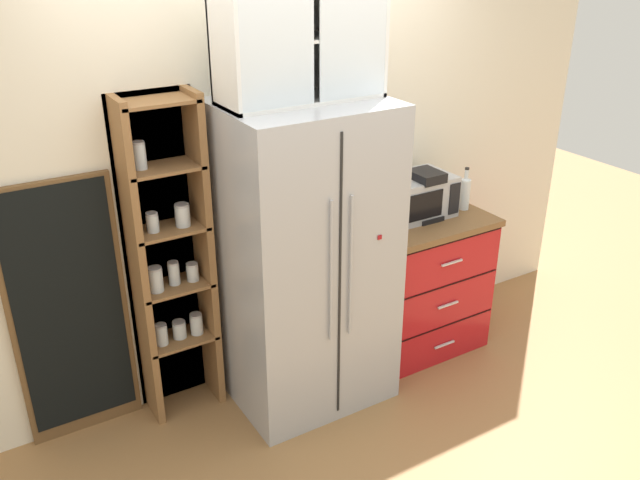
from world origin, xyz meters
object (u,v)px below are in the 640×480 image
bottle_clear (465,191)px  chalkboard_menu (70,313)px  microwave (416,196)px  coffee_maker (422,194)px  bottle_green (419,197)px  refrigerator (305,258)px  mug_cream (375,217)px

bottle_clear → chalkboard_menu: size_ratio=0.19×
chalkboard_menu → microwave: bearing=-6.2°
chalkboard_menu → coffee_maker: bearing=-7.3°
microwave → bottle_green: bearing=-40.8°
microwave → chalkboard_menu: 2.14m
bottle_clear → bottle_green: 0.33m
coffee_maker → bottle_clear: bearing=-6.9°
refrigerator → microwave: size_ratio=4.04×
refrigerator → coffee_maker: bearing=4.3°
mug_cream → bottle_green: bottle_green is taller
refrigerator → chalkboard_menu: (-1.23, 0.34, -0.15)m
bottle_clear → coffee_maker: bearing=173.1°
coffee_maker → bottle_green: 0.05m
refrigerator → bottle_green: (0.88, 0.10, 0.16)m
refrigerator → coffee_maker: size_ratio=5.74×
coffee_maker → bottle_green: size_ratio=1.11×
coffee_maker → chalkboard_menu: chalkboard_menu is taller
refrigerator → microwave: refrigerator is taller
microwave → chalkboard_menu: size_ratio=0.30×
microwave → chalkboard_menu: (-2.11, 0.23, -0.31)m
refrigerator → coffee_maker: 0.91m
microwave → bottle_clear: bottle_clear is taller
refrigerator → chalkboard_menu: size_ratio=1.20×
microwave → coffee_maker: (0.01, -0.04, 0.03)m
chalkboard_menu → refrigerator: bearing=-15.3°
microwave → chalkboard_menu: chalkboard_menu is taller
refrigerator → bottle_green: size_ratio=6.35×
coffee_maker → mug_cream: size_ratio=2.73×
bottle_clear → bottle_green: (-0.32, 0.07, -0.00)m
refrigerator → mug_cream: refrigerator is taller
refrigerator → coffee_maker: refrigerator is taller
refrigerator → mug_cream: size_ratio=15.64×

